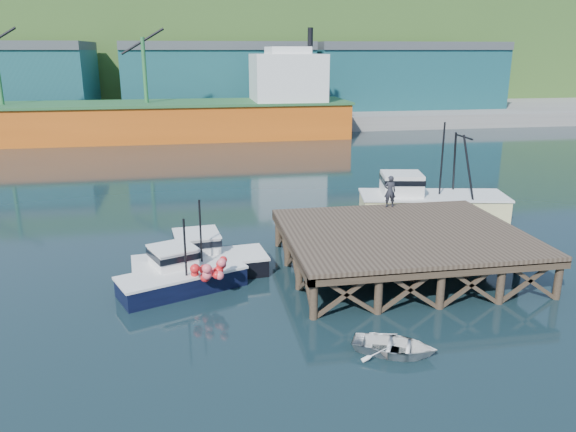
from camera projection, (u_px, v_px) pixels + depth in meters
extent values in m
plane|color=black|center=(297.00, 276.00, 28.32)|extent=(300.00, 300.00, 0.00)
cube|color=brown|center=(403.00, 233.00, 28.68)|extent=(12.00, 10.00, 0.25)
cube|color=#473828|center=(444.00, 273.00, 24.17)|extent=(12.00, 0.30, 0.35)
cylinder|color=#473828|center=(314.00, 301.00, 23.62)|extent=(0.36, 0.36, 2.60)
cylinder|color=#473828|center=(558.00, 283.00, 25.54)|extent=(0.36, 0.36, 2.60)
cylinder|color=#473828|center=(278.00, 233.00, 32.49)|extent=(0.36, 0.36, 2.60)
cylinder|color=#473828|center=(461.00, 223.00, 34.41)|extent=(0.36, 0.36, 2.60)
cube|color=gray|center=(218.00, 112.00, 94.11)|extent=(160.00, 40.00, 2.00)
cube|color=#1B525B|center=(218.00, 80.00, 87.83)|extent=(28.00, 16.00, 9.00)
cube|color=#1B525B|center=(400.00, 78.00, 92.88)|extent=(30.00, 16.00, 9.00)
cube|color=#DA5C14|center=(132.00, 122.00, 70.99)|extent=(55.00, 9.50, 4.40)
cube|color=#26592D|center=(131.00, 104.00, 70.33)|extent=(55.50, 10.00, 0.30)
cube|color=silver|center=(287.00, 78.00, 72.85)|extent=(9.00, 9.00, 6.00)
cube|color=silver|center=(287.00, 51.00, 71.91)|extent=(5.00, 7.00, 1.20)
cylinder|color=black|center=(310.00, 38.00, 71.93)|extent=(0.70, 0.70, 2.50)
cube|color=#2D511E|center=(208.00, 50.00, 119.59)|extent=(220.00, 50.00, 22.00)
cube|color=black|center=(182.00, 282.00, 26.48)|extent=(6.20, 4.15, 0.90)
cube|color=silver|center=(182.00, 273.00, 26.35)|extent=(6.32, 4.23, 0.12)
cube|color=silver|center=(173.00, 257.00, 27.08)|extent=(2.47, 2.47, 0.90)
cube|color=black|center=(173.00, 253.00, 27.02)|extent=(2.61, 2.61, 0.30)
cylinder|color=black|center=(185.00, 248.00, 25.48)|extent=(0.10, 0.10, 2.81)
cube|color=black|center=(201.00, 267.00, 28.32)|extent=(6.77, 3.11, 0.91)
cube|color=silver|center=(200.00, 258.00, 28.19)|extent=(6.90, 3.17, 0.12)
cube|color=silver|center=(197.00, 243.00, 29.15)|extent=(2.40, 2.40, 0.91)
cube|color=black|center=(197.00, 239.00, 29.09)|extent=(2.53, 2.53, 0.30)
cylinder|color=black|center=(201.00, 232.00, 27.13)|extent=(0.10, 0.10, 3.22)
sphere|color=#F35965|center=(197.00, 276.00, 25.44)|extent=(0.42, 0.42, 0.42)
sphere|color=#F35965|center=(217.00, 269.00, 25.73)|extent=(0.42, 0.42, 0.42)
sphere|color=red|center=(208.00, 270.00, 25.13)|extent=(0.42, 0.42, 0.42)
cube|color=#ECE699|center=(432.00, 207.00, 37.92)|extent=(9.96, 5.06, 1.56)
cube|color=silver|center=(433.00, 195.00, 37.69)|extent=(10.17, 5.26, 0.13)
cube|color=silver|center=(403.00, 186.00, 37.11)|extent=(3.01, 2.88, 1.56)
cube|color=black|center=(404.00, 181.00, 37.02)|extent=(3.11, 2.98, 0.35)
cylinder|color=black|center=(442.00, 161.00, 37.11)|extent=(0.12, 0.12, 5.19)
imported|color=silver|center=(394.00, 346.00, 21.00)|extent=(3.80, 3.40, 0.65)
imported|color=#212229|center=(390.00, 191.00, 32.67)|extent=(0.74, 0.53, 1.88)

